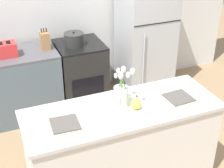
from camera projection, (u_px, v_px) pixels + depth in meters
back_wall at (61, 1)px, 4.46m from camera, size 5.20×0.08×2.70m
kitchen_island at (122, 147)px, 3.29m from camera, size 1.80×0.66×0.90m
stove_range at (81, 74)px, 4.62m from camera, size 0.60×0.61×0.88m
refrigerator at (145, 31)px, 4.70m from camera, size 0.68×0.67×1.83m
flower_vase at (122, 93)px, 3.05m from camera, size 0.15×0.19×0.41m
pear_figurine at (136, 103)px, 3.04m from camera, size 0.09×0.09×0.15m
plate_setting_left at (65, 125)px, 2.84m from camera, size 0.34×0.34×0.02m
plate_setting_right at (179, 98)px, 3.20m from camera, size 0.34×0.34×0.02m
toaster at (5, 50)px, 4.03m from camera, size 0.28×0.18×0.17m
cooking_pot at (74, 39)px, 4.32m from camera, size 0.25×0.25×0.19m
knife_block at (45, 41)px, 4.21m from camera, size 0.10×0.14×0.27m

